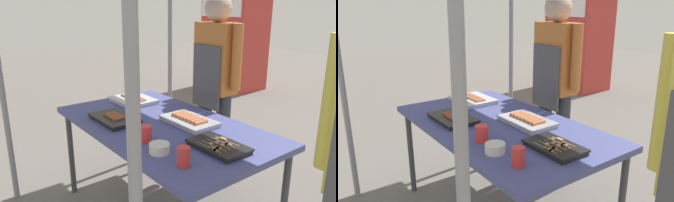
% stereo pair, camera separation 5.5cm
% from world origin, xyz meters
% --- Properties ---
extents(stall_table, '(1.60, 0.90, 0.75)m').
position_xyz_m(stall_table, '(0.00, 0.00, 0.70)').
color(stall_table, '#4C518C').
rests_on(stall_table, ground).
extents(tray_grilled_sausages, '(0.37, 0.23, 0.05)m').
position_xyz_m(tray_grilled_sausages, '(-0.24, -0.24, 0.77)').
color(tray_grilled_sausages, black).
rests_on(tray_grilled_sausages, stall_table).
extents(tray_meat_skewers, '(0.34, 0.21, 0.04)m').
position_xyz_m(tray_meat_skewers, '(0.54, -0.00, 0.77)').
color(tray_meat_skewers, black).
rests_on(tray_meat_skewers, stall_table).
extents(tray_pork_links, '(0.39, 0.24, 0.05)m').
position_xyz_m(tray_pork_links, '(0.11, 0.15, 0.77)').
color(tray_pork_links, '#ADADB2').
rests_on(tray_pork_links, stall_table).
extents(tray_spring_rolls, '(0.36, 0.29, 0.05)m').
position_xyz_m(tray_spring_rolls, '(-0.56, 0.11, 0.77)').
color(tray_spring_rolls, silver).
rests_on(tray_spring_rolls, stall_table).
extents(condiment_bowl, '(0.11, 0.11, 0.05)m').
position_xyz_m(condiment_bowl, '(0.37, -0.29, 0.78)').
color(condiment_bowl, silver).
rests_on(condiment_bowl, stall_table).
extents(drink_cup_near_edge, '(0.08, 0.08, 0.10)m').
position_xyz_m(drink_cup_near_edge, '(0.20, -0.27, 0.80)').
color(drink_cup_near_edge, red).
rests_on(drink_cup_near_edge, stall_table).
extents(drink_cup_by_wok, '(0.07, 0.07, 0.10)m').
position_xyz_m(drink_cup_by_wok, '(0.57, -0.29, 0.80)').
color(drink_cup_by_wok, red).
rests_on(drink_cup_by_wok, stall_table).
extents(vendor_woman, '(0.52, 0.23, 1.62)m').
position_xyz_m(vendor_woman, '(-0.20, 0.70, 0.96)').
color(vendor_woman, '#333842').
rests_on(vendor_woman, ground).
extents(neighbor_stall_left, '(1.03, 0.79, 1.89)m').
position_xyz_m(neighbor_stall_left, '(-2.48, 3.49, 0.95)').
color(neighbor_stall_left, '#BF3833').
rests_on(neighbor_stall_left, ground).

